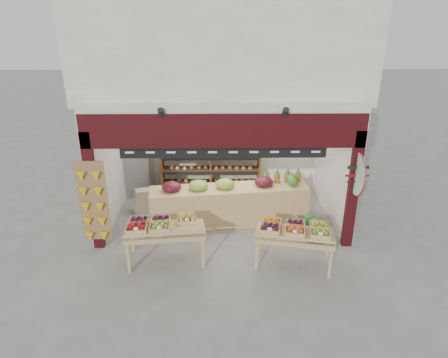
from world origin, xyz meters
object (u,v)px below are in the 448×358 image
at_px(refrigerator, 138,162).
at_px(cardboard_stack, 151,202).
at_px(display_table_right, 295,230).
at_px(mid_counter, 229,204).
at_px(watermelon_pile, 314,231).
at_px(display_table_left, 160,226).
at_px(back_shelving, 210,156).

xyz_separation_m(refrigerator, cardboard_stack, (0.48, -1.07, -0.71)).
distance_m(refrigerator, display_table_right, 5.21).
relative_size(mid_counter, watermelon_pile, 5.63).
distance_m(display_table_left, display_table_right, 2.74).
bearing_deg(mid_counter, watermelon_pile, -21.61).
height_order(cardboard_stack, display_table_right, display_table_right).
height_order(mid_counter, display_table_right, mid_counter).
height_order(back_shelving, watermelon_pile, back_shelving).
xyz_separation_m(mid_counter, display_table_left, (-1.44, -1.55, 0.27)).
relative_size(cardboard_stack, watermelon_pile, 1.47).
xyz_separation_m(display_table_left, watermelon_pile, (3.39, 0.78, -0.59)).
bearing_deg(display_table_left, back_shelving, 73.87).
height_order(refrigerator, display_table_right, refrigerator).
bearing_deg(refrigerator, mid_counter, -34.22).
bearing_deg(watermelon_pile, back_shelving, 132.91).
xyz_separation_m(mid_counter, display_table_right, (1.29, -1.74, 0.26)).
xyz_separation_m(back_shelving, display_table_left, (-0.98, -3.38, -0.33)).
bearing_deg(refrigerator, back_shelving, 1.77).
bearing_deg(watermelon_pile, display_table_left, -166.97).
bearing_deg(watermelon_pile, display_table_right, -123.75).
relative_size(back_shelving, cardboard_stack, 2.75).
relative_size(cardboard_stack, mid_counter, 0.26).
distance_m(cardboard_stack, display_table_left, 2.45).
height_order(back_shelving, refrigerator, refrigerator).
bearing_deg(display_table_left, mid_counter, 47.13).
xyz_separation_m(cardboard_stack, display_table_right, (3.31, -2.50, 0.55)).
xyz_separation_m(refrigerator, watermelon_pile, (4.45, -2.60, -0.74)).
bearing_deg(cardboard_stack, watermelon_pile, -21.08).
relative_size(refrigerator, cardboard_stack, 1.86).
distance_m(back_shelving, mid_counter, 1.98).
xyz_separation_m(cardboard_stack, display_table_left, (0.58, -2.31, 0.56)).
xyz_separation_m(refrigerator, mid_counter, (2.50, -1.83, -0.42)).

